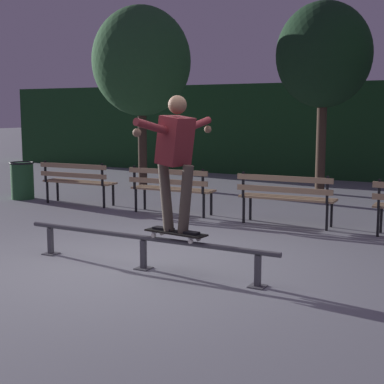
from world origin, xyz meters
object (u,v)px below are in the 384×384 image
at_px(park_bench_leftmost, 77,179).
at_px(tree_far_left, 141,62).
at_px(skateboarder, 176,152).
at_px(trash_can, 22,180).
at_px(park_bench_right_center, 286,194).
at_px(grind_rail, 143,243).
at_px(park_bench_left_center, 171,185).
at_px(tree_behind_benches, 324,56).
at_px(skateboard, 176,233).

relative_size(park_bench_leftmost, tree_far_left, 0.36).
xyz_separation_m(skateboarder, trash_can, (-5.80, 3.33, -1.01)).
bearing_deg(trash_can, park_bench_leftmost, -1.82).
xyz_separation_m(park_bench_leftmost, park_bench_right_center, (4.40, 0.00, 0.00)).
height_order(skateboarder, tree_far_left, tree_far_left).
relative_size(grind_rail, park_bench_left_center, 2.15).
xyz_separation_m(park_bench_leftmost, tree_behind_benches, (3.82, 3.98, 2.57)).
distance_m(grind_rail, park_bench_right_center, 3.35).
height_order(park_bench_left_center, tree_behind_benches, tree_behind_benches).
xyz_separation_m(tree_far_left, trash_can, (-1.03, -3.11, -2.68)).
bearing_deg(grind_rail, skateboarder, -0.04).
bearing_deg(grind_rail, park_bench_left_center, 115.75).
distance_m(park_bench_left_center, trash_can, 3.76).
bearing_deg(trash_can, park_bench_left_center, -0.76).
distance_m(skateboard, skateboarder, 0.94).
bearing_deg(tree_far_left, skateboarder, -53.52).
bearing_deg(skateboarder, tree_far_left, 126.48).
bearing_deg(skateboarder, skateboard, 173.63).
xyz_separation_m(park_bench_right_center, trash_can, (-5.96, 0.05, -0.12)).
relative_size(park_bench_left_center, tree_behind_benches, 0.38).
distance_m(grind_rail, tree_far_left, 8.23).
bearing_deg(tree_behind_benches, park_bench_leftmost, -133.79).
bearing_deg(skateboard, park_bench_left_center, 121.81).
distance_m(park_bench_right_center, tree_behind_benches, 4.78).
distance_m(skateboard, tree_behind_benches, 7.73).
xyz_separation_m(skateboard, park_bench_right_center, (0.17, 3.28, 0.05)).
bearing_deg(tree_behind_benches, skateboard, -86.71).
distance_m(skateboard, trash_can, 6.68).
xyz_separation_m(park_bench_left_center, trash_can, (-3.76, 0.05, -0.12)).
xyz_separation_m(grind_rail, park_bench_left_center, (-1.58, 3.28, 0.22)).
distance_m(grind_rail, park_bench_leftmost, 5.01).
relative_size(grind_rail, tree_far_left, 0.78).
bearing_deg(park_bench_leftmost, park_bench_right_center, 0.00).
xyz_separation_m(park_bench_leftmost, park_bench_left_center, (2.20, 0.00, 0.00)).
relative_size(skateboarder, tree_behind_benches, 0.36).
bearing_deg(park_bench_left_center, tree_far_left, 130.77).
bearing_deg(park_bench_left_center, grind_rail, -64.25).
height_order(park_bench_leftmost, tree_behind_benches, tree_behind_benches).
xyz_separation_m(grind_rail, park_bench_right_center, (0.62, 3.28, 0.22)).
bearing_deg(park_bench_leftmost, trash_can, 178.18).
height_order(skateboard, park_bench_left_center, park_bench_left_center).
distance_m(grind_rail, trash_can, 6.29).
bearing_deg(park_bench_right_center, grind_rail, -100.70).
relative_size(grind_rail, skateboard, 4.35).
height_order(grind_rail, tree_far_left, tree_far_left).
bearing_deg(tree_far_left, park_bench_leftmost, -80.59).
relative_size(tree_far_left, trash_can, 5.56).
distance_m(tree_far_left, trash_can, 4.24).
distance_m(park_bench_left_center, park_bench_right_center, 2.20).
relative_size(park_bench_left_center, park_bench_right_center, 1.00).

